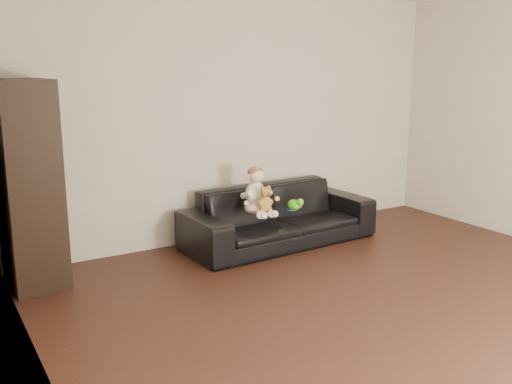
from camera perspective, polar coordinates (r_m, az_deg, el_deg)
floor at (r=4.39m, az=17.25°, el=-12.97°), size 5.50×5.50×0.00m
wall_back at (r=6.15m, az=-1.41°, el=7.51°), size 5.00×0.00×5.00m
wall_left at (r=2.69m, az=-19.00°, el=-0.03°), size 0.00×5.50×5.50m
sofa at (r=5.99m, az=2.33°, el=-2.38°), size 2.09×0.90×0.60m
cabinet at (r=5.08m, az=-21.75°, el=0.58°), size 0.47×0.62×1.74m
shelf_item at (r=5.02m, az=-21.89°, el=4.98°), size 0.19×0.26×0.28m
baby at (r=5.64m, az=0.07°, el=-0.13°), size 0.37×0.43×0.47m
teddy_bear at (r=5.54m, az=0.94°, el=-0.74°), size 0.15×0.15×0.25m
toy_green at (r=5.83m, az=3.84°, el=-1.29°), size 0.17×0.19×0.11m
toy_rattle at (r=5.92m, az=4.35°, el=-1.34°), size 0.07×0.07×0.06m
toy_blue_disc at (r=5.85m, az=3.59°, el=-1.75°), size 0.11×0.11×0.01m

